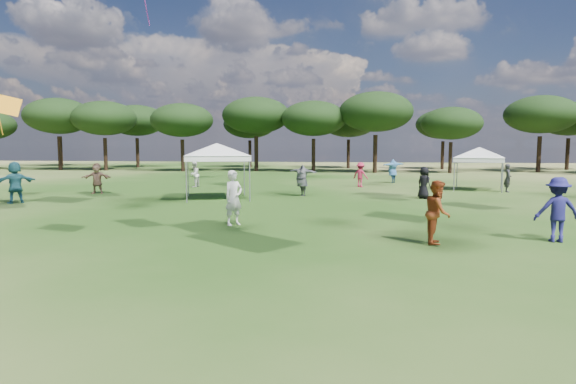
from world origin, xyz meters
name	(u,v)px	position (x,y,z in m)	size (l,w,h in m)	color
tree_line	(365,117)	(2.39, 47.41, 5.42)	(108.78, 17.63, 7.77)	black
tent_left	(217,146)	(-5.87, 21.41, 2.63)	(6.01, 6.01, 3.06)	gray
tent_right	(479,149)	(8.20, 27.45, 2.41)	(5.26, 5.26, 2.83)	gray
festival_crowd	(308,183)	(-1.36, 21.14, 0.86)	(28.99, 22.63, 1.93)	#2E2D32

